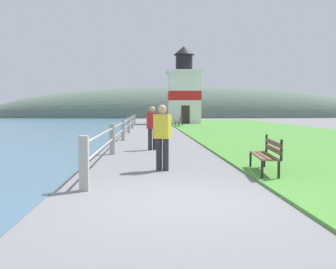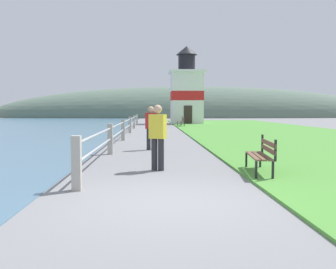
{
  "view_description": "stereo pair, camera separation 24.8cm",
  "coord_description": "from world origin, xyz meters",
  "px_view_note": "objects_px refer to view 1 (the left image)",
  "views": [
    {
      "loc": [
        -0.54,
        -6.43,
        1.62
      ],
      "look_at": [
        0.54,
        12.95,
        0.3
      ],
      "focal_mm": 40.0,
      "sensor_mm": 36.0,
      "label": 1
    },
    {
      "loc": [
        -0.3,
        -6.44,
        1.62
      ],
      "look_at": [
        0.54,
        12.95,
        0.3
      ],
      "focal_mm": 40.0,
      "sensor_mm": 36.0,
      "label": 2
    }
  ],
  "objects_px": {
    "park_bench_near": "(267,153)",
    "park_bench_midway": "(180,121)",
    "lighthouse": "(184,92)",
    "person_strolling": "(152,126)",
    "person_by_railing": "(162,135)"
  },
  "relations": [
    {
      "from": "park_bench_near",
      "to": "park_bench_midway",
      "type": "height_order",
      "value": "same"
    },
    {
      "from": "park_bench_midway",
      "to": "lighthouse",
      "type": "height_order",
      "value": "lighthouse"
    },
    {
      "from": "lighthouse",
      "to": "park_bench_near",
      "type": "bearing_deg",
      "value": -91.99
    },
    {
      "from": "park_bench_near",
      "to": "park_bench_midway",
      "type": "bearing_deg",
      "value": -83.28
    },
    {
      "from": "park_bench_near",
      "to": "person_strolling",
      "type": "relative_size",
      "value": 1.02
    },
    {
      "from": "park_bench_midway",
      "to": "person_by_railing",
      "type": "relative_size",
      "value": 1.01
    },
    {
      "from": "person_strolling",
      "to": "person_by_railing",
      "type": "height_order",
      "value": "person_by_railing"
    },
    {
      "from": "park_bench_near",
      "to": "park_bench_midway",
      "type": "xyz_separation_m",
      "value": [
        0.04,
        25.32,
        0.0
      ]
    },
    {
      "from": "person_strolling",
      "to": "person_by_railing",
      "type": "relative_size",
      "value": 1.0
    },
    {
      "from": "park_bench_midway",
      "to": "person_by_railing",
      "type": "bearing_deg",
      "value": 80.45
    },
    {
      "from": "person_strolling",
      "to": "person_by_railing",
      "type": "distance_m",
      "value": 5.03
    },
    {
      "from": "lighthouse",
      "to": "person_by_railing",
      "type": "xyz_separation_m",
      "value": [
        -3.7,
        -31.81,
        -2.57
      ]
    },
    {
      "from": "lighthouse",
      "to": "person_by_railing",
      "type": "height_order",
      "value": "lighthouse"
    },
    {
      "from": "park_bench_midway",
      "to": "person_strolling",
      "type": "relative_size",
      "value": 1.02
    },
    {
      "from": "park_bench_midway",
      "to": "lighthouse",
      "type": "bearing_deg",
      "value": -102.08
    }
  ]
}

